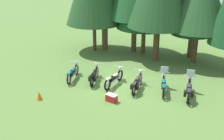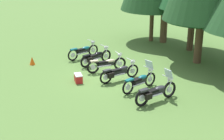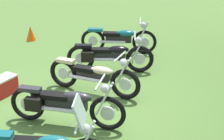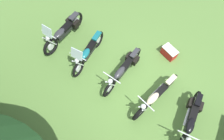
{
  "view_description": "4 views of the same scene",
  "coord_description": "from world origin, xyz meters",
  "px_view_note": "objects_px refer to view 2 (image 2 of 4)",
  "views": [
    {
      "loc": [
        4.91,
        -14.08,
        7.13
      ],
      "look_at": [
        -0.9,
        0.04,
        0.94
      ],
      "focal_mm": 44.09,
      "sensor_mm": 36.0,
      "label": 1
    },
    {
      "loc": [
        14.51,
        -8.02,
        6.47
      ],
      "look_at": [
        0.64,
        -0.46,
        0.61
      ],
      "focal_mm": 53.83,
      "sensor_mm": 36.0,
      "label": 2
    },
    {
      "loc": [
        6.46,
        2.57,
        3.82
      ],
      "look_at": [
        -0.73,
        0.41,
        0.63
      ],
      "focal_mm": 58.76,
      "sensor_mm": 36.0,
      "label": 3
    },
    {
      "loc": [
        -1.1,
        2.71,
        6.78
      ],
      "look_at": [
        0.97,
        0.27,
        0.69
      ],
      "focal_mm": 31.65,
      "sensor_mm": 36.0,
      "label": 4
    }
  ],
  "objects_px": {
    "picnic_cooler": "(78,78)",
    "motorcycle_3": "(119,72)",
    "motorcycle_1": "(96,57)",
    "motorcycle_0": "(83,51)",
    "motorcycle_5": "(156,92)",
    "motorcycle_4": "(140,81)",
    "traffic_cone": "(32,61)",
    "motorcycle_2": "(107,64)"
  },
  "relations": [
    {
      "from": "picnic_cooler",
      "to": "traffic_cone",
      "type": "relative_size",
      "value": 1.4
    },
    {
      "from": "motorcycle_3",
      "to": "motorcycle_5",
      "type": "xyz_separation_m",
      "value": [
        2.92,
        0.19,
        0.01
      ]
    },
    {
      "from": "motorcycle_5",
      "to": "traffic_cone",
      "type": "xyz_separation_m",
      "value": [
        -7.46,
        -3.38,
        -0.24
      ]
    },
    {
      "from": "motorcycle_1",
      "to": "picnic_cooler",
      "type": "distance_m",
      "value": 2.74
    },
    {
      "from": "motorcycle_1",
      "to": "motorcycle_5",
      "type": "bearing_deg",
      "value": -102.54
    },
    {
      "from": "motorcycle_0",
      "to": "motorcycle_4",
      "type": "bearing_deg",
      "value": -98.06
    },
    {
      "from": "picnic_cooler",
      "to": "motorcycle_5",
      "type": "bearing_deg",
      "value": 28.93
    },
    {
      "from": "motorcycle_0",
      "to": "motorcycle_3",
      "type": "bearing_deg",
      "value": -100.81
    },
    {
      "from": "motorcycle_4",
      "to": "picnic_cooler",
      "type": "bearing_deg",
      "value": 121.06
    },
    {
      "from": "motorcycle_1",
      "to": "motorcycle_3",
      "type": "bearing_deg",
      "value": -104.86
    },
    {
      "from": "motorcycle_4",
      "to": "motorcycle_5",
      "type": "height_order",
      "value": "motorcycle_5"
    },
    {
      "from": "motorcycle_0",
      "to": "motorcycle_5",
      "type": "bearing_deg",
      "value": -99.72
    },
    {
      "from": "motorcycle_0",
      "to": "motorcycle_5",
      "type": "xyz_separation_m",
      "value": [
        7.13,
        0.27,
        0.02
      ]
    },
    {
      "from": "motorcycle_2",
      "to": "motorcycle_4",
      "type": "distance_m",
      "value": 2.97
    },
    {
      "from": "motorcycle_1",
      "to": "motorcycle_4",
      "type": "relative_size",
      "value": 1.03
    },
    {
      "from": "motorcycle_1",
      "to": "motorcycle_4",
      "type": "distance_m",
      "value": 4.27
    },
    {
      "from": "motorcycle_0",
      "to": "motorcycle_1",
      "type": "xyz_separation_m",
      "value": [
        1.44,
        0.12,
        -0.0
      ]
    },
    {
      "from": "motorcycle_3",
      "to": "motorcycle_4",
      "type": "relative_size",
      "value": 1.09
    },
    {
      "from": "motorcycle_2",
      "to": "motorcycle_5",
      "type": "bearing_deg",
      "value": -82.24
    },
    {
      "from": "motorcycle_0",
      "to": "motorcycle_2",
      "type": "xyz_separation_m",
      "value": [
        2.74,
        0.17,
        -0.02
      ]
    },
    {
      "from": "motorcycle_5",
      "to": "picnic_cooler",
      "type": "relative_size",
      "value": 3.5
    },
    {
      "from": "picnic_cooler",
      "to": "motorcycle_3",
      "type": "bearing_deg",
      "value": 66.14
    },
    {
      "from": "motorcycle_0",
      "to": "traffic_cone",
      "type": "distance_m",
      "value": 3.13
    },
    {
      "from": "motorcycle_4",
      "to": "motorcycle_5",
      "type": "xyz_separation_m",
      "value": [
        1.43,
        -0.11,
        0.0
      ]
    },
    {
      "from": "motorcycle_5",
      "to": "traffic_cone",
      "type": "relative_size",
      "value": 4.89
    },
    {
      "from": "motorcycle_4",
      "to": "traffic_cone",
      "type": "bearing_deg",
      "value": 107.85
    },
    {
      "from": "motorcycle_2",
      "to": "picnic_cooler",
      "type": "bearing_deg",
      "value": -155.54
    },
    {
      "from": "motorcycle_3",
      "to": "traffic_cone",
      "type": "relative_size",
      "value": 4.89
    },
    {
      "from": "motorcycle_5",
      "to": "motorcycle_2",
      "type": "bearing_deg",
      "value": 85.2
    },
    {
      "from": "motorcycle_0",
      "to": "picnic_cooler",
      "type": "distance_m",
      "value": 3.84
    },
    {
      "from": "motorcycle_2",
      "to": "motorcycle_3",
      "type": "bearing_deg",
      "value": -87.02
    },
    {
      "from": "motorcycle_3",
      "to": "motorcycle_5",
      "type": "height_order",
      "value": "motorcycle_5"
    },
    {
      "from": "motorcycle_1",
      "to": "motorcycle_5",
      "type": "height_order",
      "value": "motorcycle_5"
    },
    {
      "from": "motorcycle_3",
      "to": "motorcycle_4",
      "type": "xyz_separation_m",
      "value": [
        1.49,
        0.3,
        0.01
      ]
    },
    {
      "from": "motorcycle_1",
      "to": "motorcycle_0",
      "type": "bearing_deg",
      "value": 80.55
    },
    {
      "from": "motorcycle_5",
      "to": "picnic_cooler",
      "type": "height_order",
      "value": "motorcycle_5"
    },
    {
      "from": "motorcycle_5",
      "to": "picnic_cooler",
      "type": "xyz_separation_m",
      "value": [
        -3.75,
        -2.07,
        -0.27
      ]
    },
    {
      "from": "motorcycle_4",
      "to": "motorcycle_3",
      "type": "bearing_deg",
      "value": 89.29
    },
    {
      "from": "motorcycle_4",
      "to": "motorcycle_1",
      "type": "bearing_deg",
      "value": 81.36
    },
    {
      "from": "motorcycle_2",
      "to": "motorcycle_4",
      "type": "relative_size",
      "value": 1.06
    },
    {
      "from": "motorcycle_0",
      "to": "motorcycle_4",
      "type": "height_order",
      "value": "motorcycle_4"
    },
    {
      "from": "motorcycle_0",
      "to": "motorcycle_3",
      "type": "xyz_separation_m",
      "value": [
        4.22,
        0.08,
        0.01
      ]
    }
  ]
}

